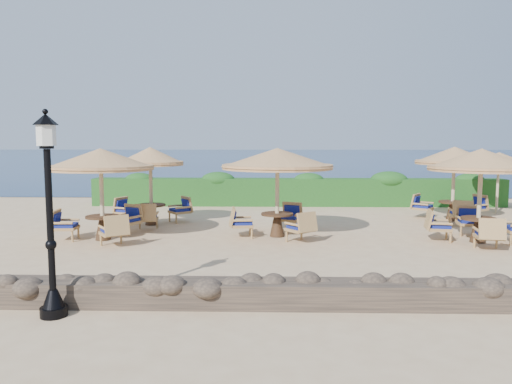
% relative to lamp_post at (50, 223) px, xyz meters
% --- Properties ---
extents(ground, '(120.00, 120.00, 0.00)m').
position_rel_lamp_post_xyz_m(ground, '(4.80, 6.80, -1.55)').
color(ground, tan).
rests_on(ground, ground).
extents(sea, '(160.00, 160.00, 0.00)m').
position_rel_lamp_post_xyz_m(sea, '(4.80, 76.80, -1.55)').
color(sea, '#0B1F47').
rests_on(sea, ground).
extents(hedge, '(18.00, 0.90, 1.20)m').
position_rel_lamp_post_xyz_m(hedge, '(4.80, 14.00, -0.95)').
color(hedge, '#174817').
rests_on(hedge, ground).
extents(stone_wall, '(15.00, 0.65, 0.44)m').
position_rel_lamp_post_xyz_m(stone_wall, '(4.80, 0.60, -1.33)').
color(stone_wall, brown).
rests_on(stone_wall, ground).
extents(lamp_post, '(0.44, 0.44, 3.31)m').
position_rel_lamp_post_xyz_m(lamp_post, '(0.00, 0.00, 0.00)').
color(lamp_post, black).
rests_on(lamp_post, ground).
extents(extra_parasol, '(2.30, 2.30, 2.41)m').
position_rel_lamp_post_xyz_m(extra_parasol, '(12.60, 12.00, 0.62)').
color(extra_parasol, beige).
rests_on(extra_parasol, ground).
extents(cafe_set_0, '(3.05, 3.05, 2.65)m').
position_rel_lamp_post_xyz_m(cafe_set_0, '(-1.27, 6.27, 0.41)').
color(cafe_set_0, beige).
rests_on(cafe_set_0, ground).
extents(cafe_set_1, '(3.35, 3.35, 2.65)m').
position_rel_lamp_post_xyz_m(cafe_set_1, '(3.79, 6.91, 0.46)').
color(cafe_set_1, beige).
rests_on(cafe_set_1, ground).
extents(cafe_set_2, '(2.91, 2.91, 2.65)m').
position_rel_lamp_post_xyz_m(cafe_set_2, '(9.47, 6.20, 0.30)').
color(cafe_set_2, beige).
rests_on(cafe_set_2, ground).
extents(cafe_set_3, '(2.76, 2.56, 2.65)m').
position_rel_lamp_post_xyz_m(cafe_set_3, '(-0.46, 8.86, 0.21)').
color(cafe_set_3, beige).
rests_on(cafe_set_3, ground).
extents(cafe_set_4, '(2.78, 2.79, 2.65)m').
position_rel_lamp_post_xyz_m(cafe_set_4, '(10.12, 9.98, 0.34)').
color(cafe_set_4, beige).
rests_on(cafe_set_4, ground).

